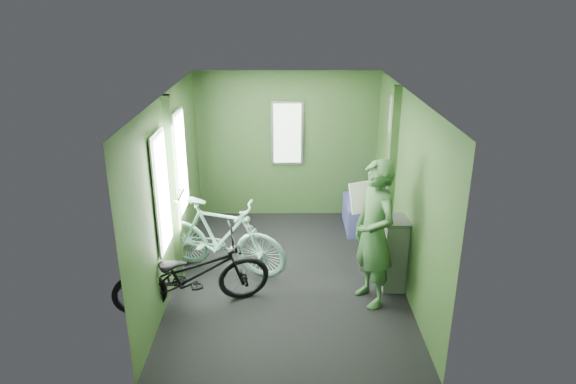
# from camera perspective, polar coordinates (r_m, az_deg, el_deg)

# --- Properties ---
(room) EXTENTS (4.00, 4.02, 2.31)m
(room) POSITION_cam_1_polar(r_m,az_deg,el_deg) (6.06, -0.35, 2.76)
(room) COLOR black
(room) RESTS_ON ground
(bicycle_black) EXTENTS (1.90, 1.25, 1.02)m
(bicycle_black) POSITION_cam_1_polar(r_m,az_deg,el_deg) (6.07, -10.27, -12.65)
(bicycle_black) COLOR black
(bicycle_black) RESTS_ON ground
(bicycle_mint) EXTENTS (1.84, 1.20, 1.10)m
(bicycle_mint) POSITION_cam_1_polar(r_m,az_deg,el_deg) (6.73, -7.23, -8.87)
(bicycle_mint) COLOR #87BDAE
(bicycle_mint) RESTS_ON ground
(passenger) EXTENTS (0.62, 0.76, 1.71)m
(passenger) POSITION_cam_1_polar(r_m,az_deg,el_deg) (5.79, 9.55, -4.61)
(passenger) COLOR #365D32
(passenger) RESTS_ON ground
(waste_box) EXTENTS (0.26, 0.37, 0.90)m
(waste_box) POSITION_cam_1_polar(r_m,az_deg,el_deg) (6.31, 11.62, -6.67)
(waste_box) COLOR slate
(waste_box) RESTS_ON ground
(bench_seat) EXTENTS (0.48, 0.86, 0.90)m
(bench_seat) POSITION_cam_1_polar(r_m,az_deg,el_deg) (7.88, 8.30, -2.12)
(bench_seat) COLOR navy
(bench_seat) RESTS_ON ground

